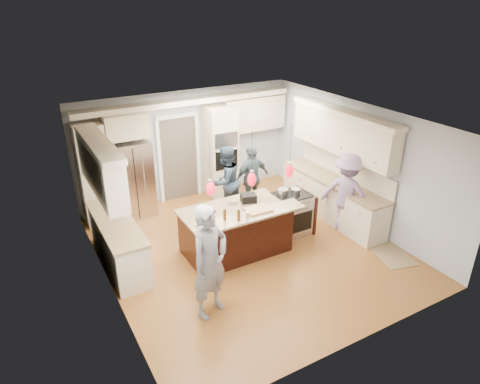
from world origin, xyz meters
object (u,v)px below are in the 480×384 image
object	(u,v)px
island_range	(292,213)
person_far_left	(226,181)
person_bar_end	(210,262)
refrigerator	(132,179)
kitchen_island	(236,230)

from	to	relation	value
island_range	person_far_left	world-z (taller)	person_far_left
person_bar_end	person_far_left	xyz separation A→B (m)	(1.80, 2.91, -0.13)
refrigerator	island_range	xyz separation A→B (m)	(2.71, -2.49, -0.44)
refrigerator	island_range	distance (m)	3.71
refrigerator	person_far_left	bearing A→B (deg)	-28.98
island_range	kitchen_island	bearing A→B (deg)	-176.91
refrigerator	person_bar_end	xyz separation A→B (m)	(0.07, -3.95, 0.07)
refrigerator	kitchen_island	xyz separation A→B (m)	(1.30, -2.57, -0.41)
person_bar_end	person_far_left	distance (m)	3.43
island_range	person_far_left	distance (m)	1.72
kitchen_island	island_range	xyz separation A→B (m)	(1.41, 0.08, -0.03)
refrigerator	person_bar_end	size ratio (longest dim) A/B	0.93
person_bar_end	person_far_left	bearing A→B (deg)	37.42
kitchen_island	person_bar_end	distance (m)	1.91
refrigerator	kitchen_island	distance (m)	2.91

